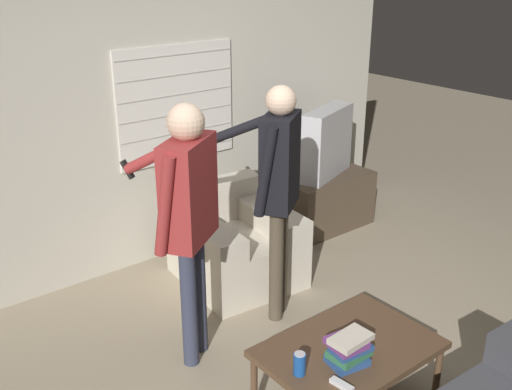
% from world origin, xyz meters
% --- Properties ---
extents(ground_plane, '(16.00, 16.00, 0.00)m').
position_xyz_m(ground_plane, '(0.00, 0.00, 0.00)').
color(ground_plane, gray).
extents(wall_back, '(5.20, 0.08, 2.55)m').
position_xyz_m(wall_back, '(0.01, 2.03, 1.28)').
color(wall_back, '#BCB7A8').
rests_on(wall_back, ground_plane).
extents(armchair_beige, '(0.89, 0.97, 0.73)m').
position_xyz_m(armchair_beige, '(0.32, 1.31, 0.30)').
color(armchair_beige, beige).
rests_on(armchair_beige, ground_plane).
extents(coffee_table, '(0.96, 0.67, 0.43)m').
position_xyz_m(coffee_table, '(-0.09, -0.32, 0.39)').
color(coffee_table, brown).
rests_on(coffee_table, ground_plane).
extents(tv_stand, '(0.90, 0.50, 0.52)m').
position_xyz_m(tv_stand, '(1.57, 1.55, 0.26)').
color(tv_stand, '#4C3D2D').
rests_on(tv_stand, ground_plane).
extents(tv, '(0.72, 0.43, 0.64)m').
position_xyz_m(tv, '(1.57, 1.55, 0.84)').
color(tv, '#B2B2B7').
rests_on(tv, tv_stand).
extents(person_left_standing, '(0.53, 0.82, 1.69)m').
position_xyz_m(person_left_standing, '(-0.51, 0.64, 1.07)').
color(person_left_standing, '#33384C').
rests_on(person_left_standing, ground_plane).
extents(person_right_standing, '(0.47, 0.80, 1.69)m').
position_xyz_m(person_right_standing, '(0.24, 0.69, 1.06)').
color(person_right_standing, '#4C4233').
rests_on(person_right_standing, ground_plane).
extents(book_stack, '(0.24, 0.20, 0.18)m').
position_xyz_m(book_stack, '(-0.21, -0.42, 0.52)').
color(book_stack, '#284C89').
rests_on(book_stack, coffee_table).
extents(soda_can, '(0.07, 0.07, 0.13)m').
position_xyz_m(soda_can, '(-0.47, -0.32, 0.49)').
color(soda_can, '#194C9E').
rests_on(soda_can, coffee_table).
extents(spare_remote, '(0.05, 0.13, 0.02)m').
position_xyz_m(spare_remote, '(-0.37, -0.53, 0.44)').
color(spare_remote, white).
rests_on(spare_remote, coffee_table).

